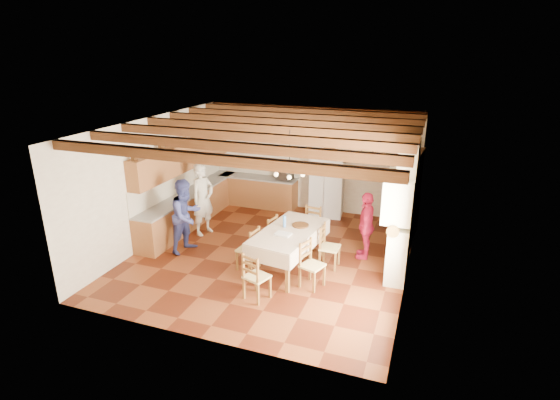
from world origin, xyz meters
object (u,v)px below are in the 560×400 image
(chair_right_near, at_px, (312,265))
(microwave, at_px, (284,175))
(hutch, at_px, (407,196))
(chair_left_far, at_px, (266,235))
(chair_end_near, at_px, (257,276))
(person_man, at_px, (203,199))
(chair_end_far, at_px, (310,227))
(person_woman_red, at_px, (366,225))
(person_woman_blue, at_px, (186,216))
(chair_left_near, at_px, (248,248))
(refrigerator, at_px, (327,184))
(dining_table, at_px, (289,234))
(chair_right_far, at_px, (330,247))

(chair_right_near, bearing_deg, microwave, 44.75)
(hutch, xyz_separation_m, microwave, (-3.49, 0.89, -0.06))
(chair_left_far, distance_m, microwave, 3.07)
(chair_end_near, bearing_deg, person_man, -24.73)
(chair_end_near, xyz_separation_m, chair_end_far, (0.29, 2.60, 0.00))
(person_woman_red, bearing_deg, person_woman_blue, -79.52)
(hutch, height_order, person_woman_blue, hutch)
(chair_left_near, xyz_separation_m, person_woman_blue, (-1.69, 0.35, 0.39))
(chair_left_near, bearing_deg, chair_end_near, 39.19)
(person_woman_blue, bearing_deg, refrigerator, -22.35)
(chair_left_far, relative_size, chair_end_near, 1.00)
(chair_right_near, bearing_deg, person_woman_red, -6.50)
(hutch, bearing_deg, chair_end_near, -114.03)
(microwave, bearing_deg, dining_table, -52.04)
(chair_end_near, relative_size, microwave, 2.01)
(chair_end_near, bearing_deg, person_woman_red, -104.25)
(chair_left_near, bearing_deg, person_man, -119.26)
(hutch, distance_m, chair_left_near, 4.17)
(dining_table, bearing_deg, microwave, 111.11)
(chair_right_near, bearing_deg, person_woman_blue, 97.56)
(chair_left_near, bearing_deg, refrigerator, 175.53)
(chair_left_far, bearing_deg, person_woman_blue, -65.34)
(chair_end_near, distance_m, person_man, 3.45)
(chair_end_near, height_order, person_man, person_man)
(person_man, bearing_deg, person_woman_red, -72.15)
(chair_left_near, distance_m, person_woman_red, 2.68)
(person_woman_red, bearing_deg, chair_right_far, -45.04)
(chair_left_far, bearing_deg, chair_right_near, 64.35)
(person_woman_blue, bearing_deg, chair_right_near, -86.59)
(chair_left_near, xyz_separation_m, chair_end_far, (0.92, 1.58, 0.00))
(dining_table, xyz_separation_m, chair_right_far, (0.81, 0.35, -0.32))
(chair_left_near, height_order, chair_right_near, same)
(chair_left_near, relative_size, person_man, 0.52)
(chair_right_far, xyz_separation_m, chair_end_far, (-0.70, 0.91, 0.00))
(dining_table, relative_size, chair_end_far, 2.24)
(person_woman_blue, bearing_deg, chair_left_near, -87.63)
(chair_left_near, distance_m, person_woman_blue, 1.77)
(chair_end_near, distance_m, microwave, 4.92)
(chair_right_far, bearing_deg, microwave, 34.86)
(hutch, height_order, chair_right_far, hutch)
(dining_table, bearing_deg, chair_right_far, 23.42)
(refrigerator, relative_size, dining_table, 0.84)
(chair_end_near, bearing_deg, chair_end_far, -76.96)
(chair_right_near, relative_size, chair_right_far, 1.00)
(chair_left_near, relative_size, person_woman_blue, 0.55)
(refrigerator, height_order, hutch, hutch)
(hutch, bearing_deg, person_man, -155.56)
(dining_table, height_order, chair_end_far, chair_end_far)
(refrigerator, bearing_deg, chair_right_near, -85.36)
(chair_right_far, bearing_deg, person_woman_red, -40.22)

